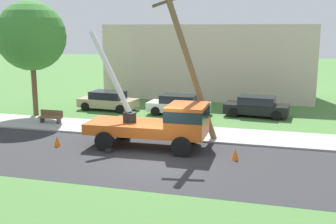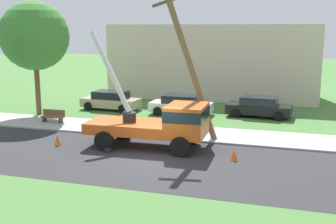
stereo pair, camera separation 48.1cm
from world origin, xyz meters
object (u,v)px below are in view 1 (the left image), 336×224
object	(u,v)px
utility_truck	(163,122)
roadside_tree_near	(31,36)
parked_sedan_black	(256,106)
parked_sedan_tan	(108,101)
parked_sedan_white	(179,105)
traffic_cone_ahead	(235,154)
park_bench	(51,117)
traffic_cone_behind	(57,141)
leaning_utility_pole	(189,61)

from	to	relation	value
utility_truck	roadside_tree_near	distance (m)	12.95
utility_truck	parked_sedan_black	xyz separation A→B (m)	(4.15, 9.32, -0.70)
parked_sedan_tan	parked_sedan_white	bearing A→B (deg)	-2.40
parked_sedan_white	parked_sedan_black	size ratio (longest dim) A/B	0.99
roadside_tree_near	parked_sedan_tan	bearing A→B (deg)	38.40
traffic_cone_ahead	roadside_tree_near	xyz separation A→B (m)	(-14.84, 6.46, 5.28)
parked_sedan_tan	park_bench	size ratio (longest dim) A/B	2.83
parked_sedan_tan	park_bench	bearing A→B (deg)	-106.90
parked_sedan_white	park_bench	distance (m)	8.89
traffic_cone_behind	parked_sedan_tan	bearing A→B (deg)	98.02
traffic_cone_behind	parked_sedan_tan	distance (m)	9.99
leaning_utility_pole	traffic_cone_behind	xyz separation A→B (m)	(-6.42, -2.81, -4.13)
parked_sedan_white	roadside_tree_near	xyz separation A→B (m)	(-9.70, -3.04, 4.85)
parked_sedan_white	park_bench	xyz separation A→B (m)	(-7.22, -5.18, -0.25)
utility_truck	parked_sedan_black	distance (m)	10.23
utility_truck	park_bench	xyz separation A→B (m)	(-8.50, 3.32, -0.95)
parked_sedan_tan	parked_sedan_white	world-z (taller)	same
parked_sedan_tan	park_bench	xyz separation A→B (m)	(-1.64, -5.41, -0.25)
traffic_cone_behind	parked_sedan_white	bearing A→B (deg)	66.56
parked_sedan_tan	parked_sedan_white	distance (m)	5.58
parked_sedan_white	roadside_tree_near	distance (m)	11.26
parked_sedan_tan	roadside_tree_near	xyz separation A→B (m)	(-4.13, -3.27, 4.85)
utility_truck	traffic_cone_ahead	xyz separation A→B (m)	(3.86, -0.99, -1.13)
traffic_cone_behind	roadside_tree_near	world-z (taller)	roadside_tree_near
parked_sedan_tan	parked_sedan_black	distance (m)	11.02
traffic_cone_ahead	parked_sedan_black	xyz separation A→B (m)	(0.29, 10.31, 0.43)
parked_sedan_tan	park_bench	world-z (taller)	parked_sedan_tan
parked_sedan_black	roadside_tree_near	bearing A→B (deg)	-165.69
traffic_cone_behind	roadside_tree_near	size ratio (longest dim) A/B	0.07
parked_sedan_white	traffic_cone_behind	bearing A→B (deg)	-113.44
traffic_cone_behind	park_bench	bearing A→B (deg)	124.17
traffic_cone_ahead	roadside_tree_near	size ratio (longest dim) A/B	0.07
park_bench	roadside_tree_near	world-z (taller)	roadside_tree_near
utility_truck	parked_sedan_white	xyz separation A→B (m)	(-1.28, 8.50, -0.70)
traffic_cone_ahead	parked_sedan_white	xyz separation A→B (m)	(-5.14, 9.49, 0.43)
traffic_cone_ahead	parked_sedan_white	size ratio (longest dim) A/B	0.13
utility_truck	parked_sedan_tan	xyz separation A→B (m)	(-6.85, 8.73, -0.70)
traffic_cone_behind	park_bench	distance (m)	5.41
leaning_utility_pole	parked_sedan_tan	world-z (taller)	leaning_utility_pole
utility_truck	traffic_cone_behind	xyz separation A→B (m)	(-5.46, -1.15, -1.13)
utility_truck	park_bench	size ratio (longest dim) A/B	4.26
leaning_utility_pole	traffic_cone_behind	bearing A→B (deg)	-156.39
parked_sedan_black	roadside_tree_near	world-z (taller)	roadside_tree_near
leaning_utility_pole	roadside_tree_near	distance (m)	12.58
traffic_cone_ahead	parked_sedan_white	world-z (taller)	parked_sedan_white
leaning_utility_pole	parked_sedan_white	bearing A→B (deg)	108.11
roadside_tree_near	traffic_cone_ahead	bearing A→B (deg)	-23.51
utility_truck	roadside_tree_near	xyz separation A→B (m)	(-10.98, 5.46, 4.15)
utility_truck	parked_sedan_white	size ratio (longest dim) A/B	1.53
traffic_cone_behind	roadside_tree_near	xyz separation A→B (m)	(-5.52, 6.61, 5.28)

